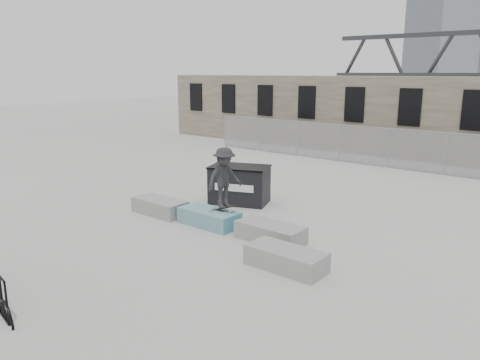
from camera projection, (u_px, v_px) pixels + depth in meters
The scene contains 9 objects.
ground at pixel (225, 231), 14.33m from camera, with size 120.00×120.00×0.00m, color #B6B6B1.
stone_wall at pixel (417, 118), 26.02m from camera, with size 36.00×2.58×4.50m.
chainlink_fence at pixel (389, 148), 23.49m from camera, with size 22.06×0.06×2.02m.
planter_far_left at pixel (160, 206), 15.99m from camera, with size 2.00×0.90×0.51m.
planter_center_left at pixel (209, 217), 14.78m from camera, with size 2.00×0.90×0.51m.
planter_center_right at pixel (270, 232), 13.41m from camera, with size 2.00×0.90×0.51m.
planter_offset at pixel (286, 258), 11.53m from camera, with size 2.00×0.90×0.51m.
dumpster at pixel (239, 184), 17.23m from camera, with size 2.45×1.98×1.40m.
skateboarder at pixel (224, 178), 14.35m from camera, with size 0.94×1.33×2.04m.
Camera 1 is at (9.00, -10.21, 4.76)m, focal length 35.00 mm.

